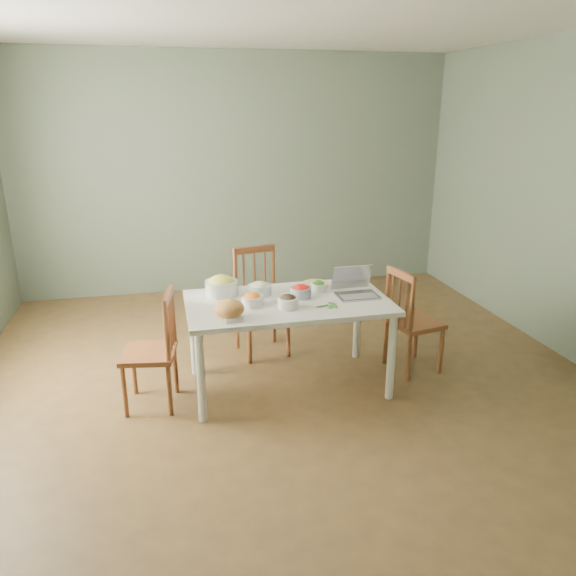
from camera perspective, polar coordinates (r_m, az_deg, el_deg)
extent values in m
cube|color=#47341F|center=(4.49, -0.20, -9.63)|extent=(5.00, 5.00, 0.00)
cube|color=white|center=(4.00, -0.25, 26.86)|extent=(5.00, 5.00, 0.00)
cube|color=#566752|center=(6.47, -5.29, 11.63)|extent=(5.00, 0.00, 2.70)
cube|color=#566752|center=(1.80, 18.11, -7.90)|extent=(5.00, 0.00, 2.70)
ellipsoid|color=#C37C47|center=(3.80, -6.12, -2.18)|extent=(0.22, 0.22, 0.13)
cube|color=white|center=(3.74, -5.64, -3.32)|extent=(0.13, 0.06, 0.03)
cylinder|color=#CCB878|center=(4.49, 2.90, 0.42)|extent=(0.24, 0.24, 0.02)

